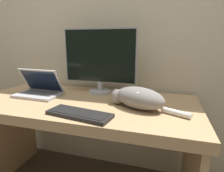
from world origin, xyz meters
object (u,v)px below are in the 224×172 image
Objects in this scene: laptop at (39,90)px; cat at (138,97)px; external_keyboard at (79,114)px; monitor at (100,60)px.

laptop is 0.73m from cat.
external_keyboard is at bearing -118.09° from cat.
cat is (0.33, -0.25, -0.19)m from monitor.
external_keyboard is 0.36m from cat.
monitor is at bearing 105.14° from external_keyboard.
laptop is (-0.40, -0.20, -0.21)m from monitor.
external_keyboard is at bearing -84.13° from monitor.
laptop reaches higher than cat.
laptop is at bearing -159.57° from cat.
cat is (0.73, -0.05, 0.02)m from laptop.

